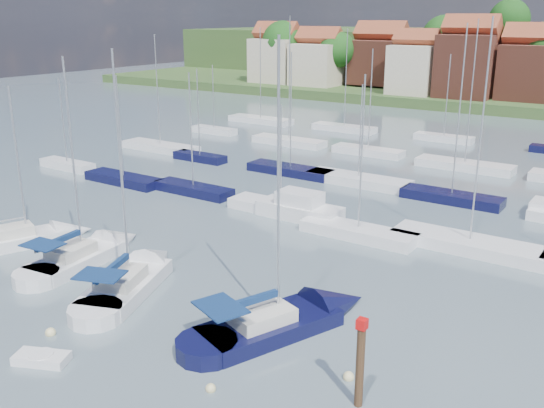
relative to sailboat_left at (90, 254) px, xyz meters
The scene contains 13 objects.
ground 37.40m from the sailboat_left, 70.42° to the left, with size 260.00×260.00×0.00m, color #4A5C65.
sailboat_left is the anchor object (origin of this frame).
sailboat_centre 5.55m from the sailboat_left, 11.22° to the right, with size 6.74×11.59×15.31m.
sailboat_navy 16.21m from the sailboat_left, ahead, with size 7.10×12.05×16.23m.
sailboat_far 5.79m from the sailboat_left, behind, with size 5.61×9.39×12.23m.
tender 12.85m from the sailboat_left, 50.10° to the right, with size 2.81×2.11×0.55m.
timber_piling 22.65m from the sailboat_left, 11.38° to the right, with size 0.40×0.40×6.32m.
buoy_b 10.21m from the sailboat_left, 51.37° to the right, with size 0.55×0.55×0.55m, color beige.
buoy_c 7.24m from the sailboat_left, 41.43° to the right, with size 0.49×0.49×0.49m, color #D85914.
buoy_d 17.85m from the sailboat_left, 23.59° to the right, with size 0.47×0.47×0.47m, color beige.
buoy_e 14.09m from the sailboat_left, ahead, with size 0.53×0.53×0.53m, color beige.
buoy_g 21.18m from the sailboat_left, ahead, with size 0.52×0.52×0.52m, color beige.
marina_field 33.64m from the sailboat_left, 64.58° to the left, with size 79.62×41.41×15.93m.
Camera 1 is at (18.87, -19.90, 15.77)m, focal length 40.00 mm.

